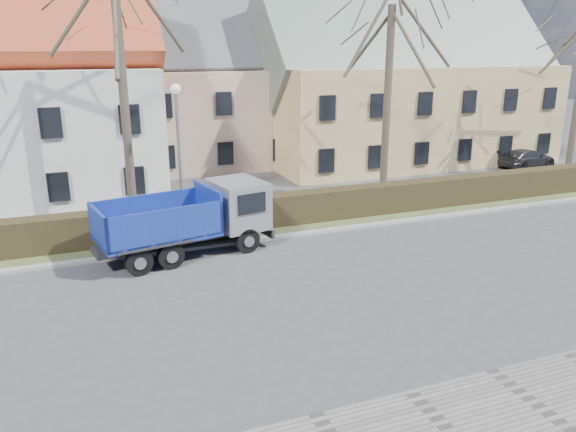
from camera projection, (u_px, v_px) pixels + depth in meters
name	position (u px, v px, depth m)	size (l,w,h in m)	color
ground	(235.00, 298.00, 16.85)	(120.00, 120.00, 0.00)	#404042
curb_far	(201.00, 246.00, 20.94)	(80.00, 0.30, 0.12)	#979590
grass_strip	(192.00, 234.00, 22.37)	(80.00, 3.00, 0.10)	#4B552F
hedge	(193.00, 221.00, 22.01)	(60.00, 0.90, 1.30)	black
building_pink	(207.00, 99.00, 34.88)	(10.80, 8.80, 8.00)	#CCA890
building_yellow	(400.00, 93.00, 36.25)	(18.80, 10.80, 8.50)	tan
tree_1	(121.00, 70.00, 21.88)	(9.20, 9.20, 12.65)	#463C30
tree_2	(388.00, 84.00, 26.24)	(8.00, 8.00, 11.00)	#463C30
dump_truck	(179.00, 222.00, 19.83)	(6.39, 2.37, 2.56)	navy
streetlight	(180.00, 159.00, 22.15)	(0.46, 0.46, 5.92)	gray
cart_frame	(147.00, 252.00, 19.67)	(0.71, 0.40, 0.65)	silver
parked_car_b	(527.00, 158.00, 34.42)	(1.57, 3.86, 1.12)	black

